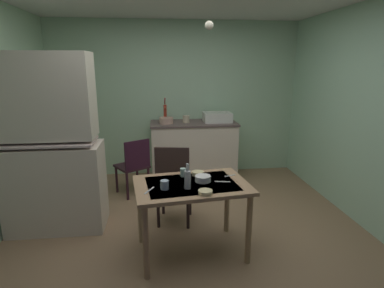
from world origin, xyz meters
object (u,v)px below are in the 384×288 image
object	(u,v)px
dining_table	(192,194)
serving_bowl_wide	(203,179)
chair_far_side	(174,184)
hutch_cabinet	(52,151)
hand_pump	(165,112)
teacup_cream	(183,172)
sink_basin	(217,117)
mixing_bowl_counter	(166,120)
chair_by_counter	(134,165)
glass_bottle	(188,179)

from	to	relation	value
dining_table	serving_bowl_wide	world-z (taller)	serving_bowl_wide
chair_far_side	serving_bowl_wide	distance (m)	0.65
hutch_cabinet	serving_bowl_wide	world-z (taller)	hutch_cabinet
hand_pump	teacup_cream	bearing A→B (deg)	-86.45
hutch_cabinet	sink_basin	bearing A→B (deg)	34.01
mixing_bowl_counter	chair_far_side	xyz separation A→B (m)	(0.03, -1.46, -0.49)
mixing_bowl_counter	chair_far_side	world-z (taller)	mixing_bowl_counter
serving_bowl_wide	mixing_bowl_counter	bearing A→B (deg)	98.18
sink_basin	teacup_cream	xyz separation A→B (m)	(-0.71, -1.89, -0.24)
hutch_cabinet	chair_by_counter	size ratio (longest dim) A/B	2.37
dining_table	teacup_cream	bearing A→B (deg)	107.42
hand_pump	glass_bottle	bearing A→B (deg)	-86.59
mixing_bowl_counter	chair_by_counter	size ratio (longest dim) A/B	0.26
serving_bowl_wide	sink_basin	bearing A→B (deg)	75.42
chair_far_side	chair_by_counter	size ratio (longest dim) A/B	1.17
chair_far_side	serving_bowl_wide	size ratio (longest dim) A/B	6.32
hutch_cabinet	chair_by_counter	bearing A→B (deg)	46.07
hutch_cabinet	dining_table	world-z (taller)	hutch_cabinet
hutch_cabinet	glass_bottle	distance (m)	1.62
sink_basin	mixing_bowl_counter	xyz separation A→B (m)	(-0.82, -0.05, -0.03)
sink_basin	serving_bowl_wide	bearing A→B (deg)	-104.58
glass_bottle	serving_bowl_wide	bearing A→B (deg)	43.77
hutch_cabinet	mixing_bowl_counter	distance (m)	1.89
teacup_cream	mixing_bowl_counter	bearing A→B (deg)	93.35
hutch_cabinet	teacup_cream	size ratio (longest dim) A/B	23.18
chair_by_counter	teacup_cream	bearing A→B (deg)	-65.32
dining_table	hutch_cabinet	bearing A→B (deg)	155.61
hand_pump	mixing_bowl_counter	distance (m)	0.16
chair_far_side	hand_pump	bearing A→B (deg)	91.50
hutch_cabinet	chair_far_side	world-z (taller)	hutch_cabinet
mixing_bowl_counter	serving_bowl_wide	bearing A→B (deg)	-81.82
hutch_cabinet	teacup_cream	xyz separation A→B (m)	(1.40, -0.46, -0.14)
chair_by_counter	serving_bowl_wide	distance (m)	1.68
sink_basin	hand_pump	bearing A→B (deg)	176.89
chair_far_side	chair_by_counter	world-z (taller)	chair_far_side
chair_far_side	teacup_cream	xyz separation A→B (m)	(0.08, -0.38, 0.28)
hand_pump	chair_far_side	distance (m)	1.67
hand_pump	hutch_cabinet	bearing A→B (deg)	-131.07
serving_bowl_wide	chair_far_side	bearing A→B (deg)	115.75
hand_pump	mixing_bowl_counter	xyz separation A→B (m)	(0.01, -0.10, -0.12)
mixing_bowl_counter	chair_by_counter	xyz separation A→B (m)	(-0.49, -0.54, -0.54)
hand_pump	serving_bowl_wide	world-z (taller)	hand_pump
teacup_cream	glass_bottle	bearing A→B (deg)	-87.39
chair_by_counter	teacup_cream	xyz separation A→B (m)	(0.60, -1.30, 0.33)
hand_pump	chair_by_counter	distance (m)	1.03
hand_pump	chair_far_side	bearing A→B (deg)	-88.50
hand_pump	teacup_cream	world-z (taller)	hand_pump
hutch_cabinet	hand_pump	distance (m)	1.96
sink_basin	chair_by_counter	world-z (taller)	sink_basin
glass_bottle	hand_pump	bearing A→B (deg)	93.41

